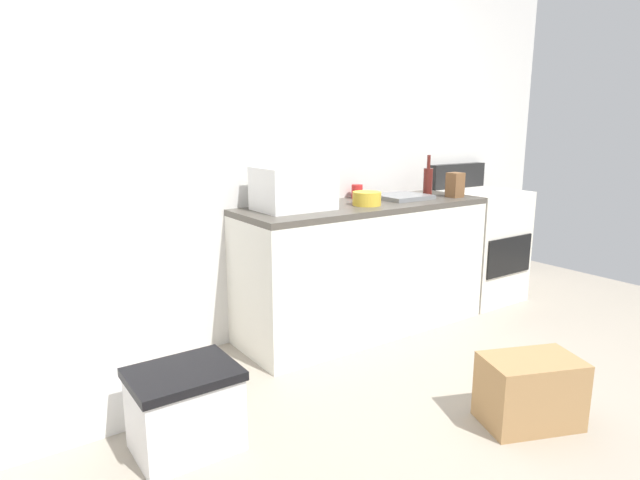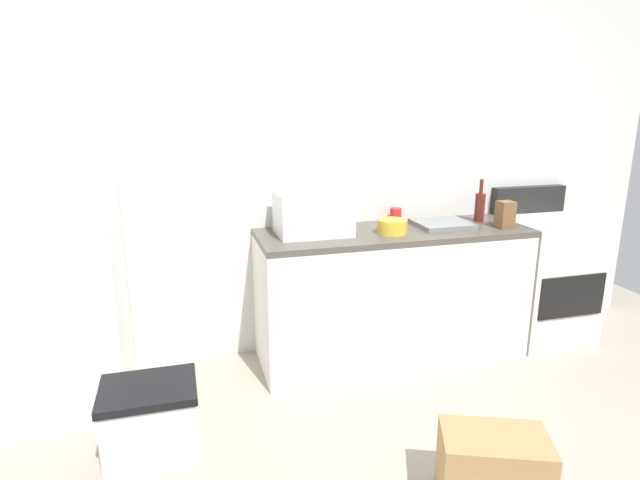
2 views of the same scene
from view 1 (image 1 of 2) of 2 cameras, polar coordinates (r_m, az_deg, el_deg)
ground_plane at (r=2.91m, az=15.47°, el=-17.50°), size 6.00×6.00×0.00m
wall_back at (r=3.71m, az=-2.23°, el=10.34°), size 5.00×0.10×2.60m
kitchen_counter at (r=3.73m, az=4.68°, el=-2.92°), size 1.80×0.60×0.90m
refrigerator at (r=2.79m, az=-28.97°, el=-0.77°), size 0.68×0.66×1.74m
stove_oven at (r=4.58m, az=16.52°, el=-0.32°), size 0.60×0.61×1.10m
microwave at (r=3.34m, az=-2.86°, el=5.56°), size 0.46×0.34×0.27m
sink_basin at (r=3.89m, az=8.79°, el=4.61°), size 0.36×0.32×0.03m
wine_bottle at (r=4.15m, az=11.49°, el=6.29°), size 0.07×0.07×0.30m
coffee_mug at (r=3.87m, az=3.99°, el=5.20°), size 0.08×0.08×0.10m
knife_block at (r=4.05m, az=14.26°, el=5.74°), size 0.10×0.10×0.18m
mixing_bowl at (r=3.55m, az=5.03°, el=4.45°), size 0.19×0.19×0.09m
cardboard_box_medium at (r=2.85m, az=21.56°, el=-14.81°), size 0.53×0.43×0.34m
storage_bin at (r=2.54m, az=-14.26°, el=-17.15°), size 0.46×0.36×0.38m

